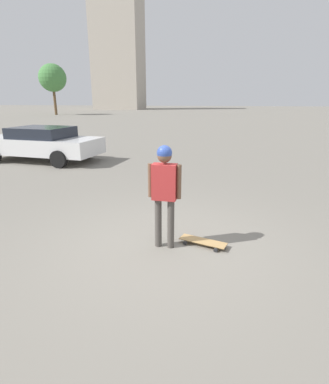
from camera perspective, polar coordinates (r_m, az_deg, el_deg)
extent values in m
plane|color=gray|center=(5.00, 0.00, -10.28)|extent=(220.00, 220.00, 0.00)
cylinder|color=#4C4742|center=(4.85, -1.20, -5.88)|extent=(0.11, 0.11, 0.82)
cylinder|color=#4C4742|center=(4.81, 1.21, -6.09)|extent=(0.11, 0.11, 0.82)
cube|color=#B22D2D|center=(4.60, 0.00, 1.92)|extent=(0.20, 0.38, 0.56)
cylinder|color=brown|center=(4.65, -2.71, 2.25)|extent=(0.07, 0.07, 0.53)
cylinder|color=brown|center=(4.55, 2.77, 1.93)|extent=(0.07, 0.07, 0.53)
sphere|color=brown|center=(4.51, 0.00, 6.97)|extent=(0.22, 0.22, 0.22)
sphere|color=#2D4799|center=(4.50, 0.00, 7.45)|extent=(0.23, 0.23, 0.23)
cube|color=tan|center=(5.05, 7.33, -9.26)|extent=(0.43, 0.81, 0.01)
cylinder|color=#262628|center=(5.05, 3.95, -9.64)|extent=(0.05, 0.07, 0.07)
cylinder|color=#262628|center=(5.26, 5.09, -8.53)|extent=(0.05, 0.07, 0.07)
cylinder|color=#262628|center=(4.88, 9.73, -10.85)|extent=(0.05, 0.07, 0.07)
cylinder|color=#262628|center=(5.10, 10.65, -9.63)|extent=(0.05, 0.07, 0.07)
cube|color=silver|center=(12.71, -22.49, 8.23)|extent=(2.23, 4.76, 0.60)
cube|color=#1E232D|center=(12.58, -22.34, 10.47)|extent=(1.84, 2.21, 0.40)
cylinder|color=black|center=(14.37, -24.55, 7.69)|extent=(0.25, 0.63, 0.61)
cylinder|color=black|center=(11.15, -19.50, 5.90)|extent=(0.25, 0.63, 0.61)
cylinder|color=black|center=(12.69, -14.59, 7.60)|extent=(0.25, 0.63, 0.61)
cube|color=#B2A899|center=(77.44, -8.81, 24.94)|extent=(8.01, 10.89, 25.86)
cylinder|color=brown|center=(50.86, -20.14, 15.89)|extent=(0.40, 0.40, 3.99)
sphere|color=#478442|center=(50.96, -20.56, 19.70)|extent=(4.05, 4.05, 4.05)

